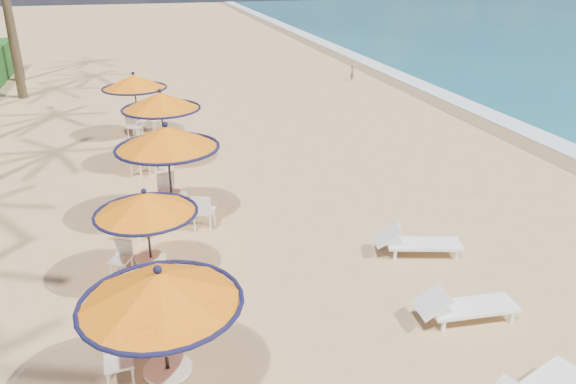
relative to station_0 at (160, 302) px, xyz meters
name	(u,v)px	position (x,y,z in m)	size (l,w,h in m)	color
ground	(479,353)	(5.21, -0.16, -1.86)	(160.00, 160.00, 0.00)	tan
foam_strip	(548,140)	(14.51, 9.84, -1.86)	(1.20, 140.00, 0.04)	white
wetsand_band	(527,142)	(13.61, 9.84, -1.86)	(1.40, 140.00, 0.02)	olive
station_0	(160,302)	(0.00, 0.00, 0.00)	(2.33, 2.33, 2.43)	black
station_1	(145,216)	(-0.12, 3.54, -0.29)	(2.06, 2.06, 2.15)	black
station_2	(167,151)	(0.55, 6.40, 0.09)	(2.55, 2.55, 2.66)	black
station_3	(159,111)	(0.60, 10.60, 0.01)	(2.45, 2.45, 2.56)	black
station_4	(135,89)	(-0.06, 14.28, -0.06)	(2.36, 2.45, 2.46)	black
lounger_mid	(463,306)	(5.41, 0.75, -1.53)	(1.97, 0.74, 0.69)	white
lounger_far	(415,242)	(5.72, 3.27, -1.53)	(2.03, 1.12, 0.70)	white
person	(352,72)	(11.43, 21.85, -1.41)	(0.33, 0.22, 0.90)	#8C5B47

